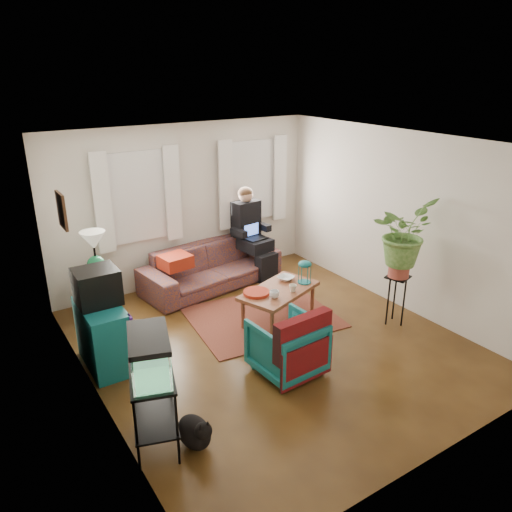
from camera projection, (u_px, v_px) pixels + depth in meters
floor at (272, 343)px, 6.57m from camera, size 4.50×5.00×0.01m
ceiling at (275, 143)px, 5.64m from camera, size 4.50×5.00×0.01m
wall_back at (185, 205)px, 8.06m from camera, size 4.50×0.01×2.60m
wall_front at (445, 339)px, 4.15m from camera, size 4.50×0.01×2.60m
wall_left at (88, 294)px, 4.96m from camera, size 0.01×5.00×2.60m
wall_right at (401, 221)px, 7.25m from camera, size 0.01×5.00×2.60m
window_left at (137, 197)px, 7.55m from camera, size 1.08×0.04×1.38m
window_right at (251, 181)px, 8.59m from camera, size 1.08×0.04×1.38m
curtains_left at (139, 198)px, 7.49m from camera, size 1.36×0.06×1.50m
curtains_right at (254, 182)px, 8.53m from camera, size 1.36×0.06×1.50m
picture_frame at (63, 211)px, 5.41m from camera, size 0.04×0.32×0.40m
area_rug at (262, 317)px, 7.23m from camera, size 2.18×1.83×0.01m
sofa at (211, 260)px, 8.11m from camera, size 2.41×1.21×0.91m
seated_person at (250, 236)px, 8.53m from camera, size 0.67×0.78×1.38m
side_table at (100, 294)px, 7.17m from camera, size 0.48×0.48×0.68m
table_lamp at (95, 253)px, 6.94m from camera, size 0.36×0.36×0.62m
dresser at (103, 336)px, 5.96m from camera, size 0.45×0.89×0.80m
crt_tv at (97, 286)px, 5.82m from camera, size 0.49×0.44×0.43m
aquarium_stand at (155, 410)px, 4.69m from camera, size 0.60×0.80×0.79m
aquarium at (150, 355)px, 4.47m from camera, size 0.54×0.73×0.42m
black_cat at (194, 429)px, 4.75m from camera, size 0.32×0.46×0.37m
armchair at (287, 343)px, 5.84m from camera, size 0.77×0.73×0.75m
serape_throw at (304, 342)px, 5.57m from camera, size 0.76×0.22×0.62m
coffee_table at (279, 305)px, 7.08m from camera, size 1.32×1.00×0.49m
cup_a at (274, 294)px, 6.72m from camera, size 0.17×0.17×0.10m
cup_b at (293, 288)px, 6.91m from camera, size 0.14×0.14×0.10m
bowl at (286, 278)px, 7.28m from camera, size 0.29×0.29×0.06m
snack_tray at (256, 293)px, 6.84m from camera, size 0.46×0.46×0.04m
birdcage at (305, 272)px, 7.14m from camera, size 0.25×0.25×0.34m
plant_stand at (395, 300)px, 6.95m from camera, size 0.38×0.38×0.72m
potted_plant at (402, 242)px, 6.65m from camera, size 1.00×0.93×0.91m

